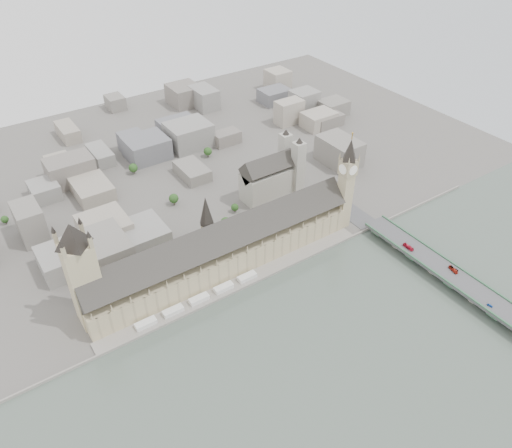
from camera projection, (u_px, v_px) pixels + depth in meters
ground at (234, 280)px, 458.24m from camera, size 900.00×900.00×0.00m
river_thames at (359, 415)px, 349.24m from camera, size 600.00×600.00×0.00m
embankment_wall at (243, 288)px, 447.42m from camera, size 600.00×1.50×3.00m
river_terrace at (238, 284)px, 452.68m from camera, size 270.00×15.00×2.00m
terrace_tents at (199, 299)px, 433.33m from camera, size 118.00×7.00×4.00m
palace_of_westminster at (222, 250)px, 457.55m from camera, size 265.00×40.73×55.44m
elizabeth_tower at (347, 178)px, 490.13m from camera, size 17.00×17.00×107.50m
victoria_tower at (81, 270)px, 387.60m from camera, size 30.00×30.00×100.00m
central_tower at (207, 219)px, 436.00m from camera, size 13.00×13.00×48.00m
westminster_bridge at (429, 262)px, 469.72m from camera, size 25.00×325.00×10.25m
bridge_parapets at (470, 286)px, 436.89m from camera, size 25.00×235.00×1.15m
westminster_abbey at (272, 176)px, 555.41m from camera, size 68.00×36.00×64.00m
city_skyline_inland at (127, 154)px, 608.61m from camera, size 720.00×360.00×38.00m
park_trees at (193, 243)px, 488.88m from camera, size 110.00×30.00×15.00m
red_bus_north at (408, 247)px, 477.46m from camera, size 2.84×11.66×3.24m
red_bus_south at (453, 270)px, 452.07m from camera, size 4.57×10.70×2.90m
car_blue at (490, 305)px, 417.60m from camera, size 2.86×5.09×1.64m
car_silver at (456, 270)px, 452.99m from camera, size 2.70×4.29×1.34m
car_approach at (342, 193)px, 553.18m from camera, size 2.49×5.66×1.62m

